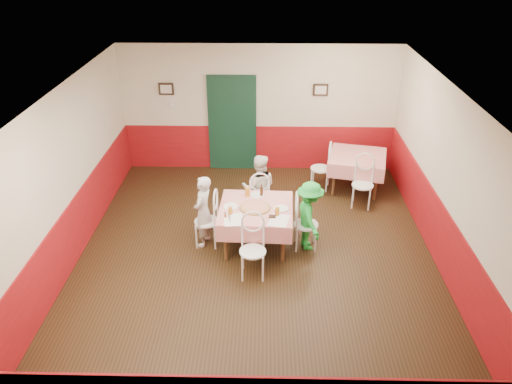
{
  "coord_description": "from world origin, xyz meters",
  "views": [
    {
      "loc": [
        0.15,
        -6.96,
        4.92
      ],
      "look_at": [
        -0.01,
        0.29,
        1.05
      ],
      "focal_mm": 35.0,
      "sensor_mm": 36.0,
      "label": 1
    }
  ],
  "objects_px": {
    "chair_second_b": "(363,185)",
    "glass_b": "(277,211)",
    "main_table": "(256,227)",
    "chair_near": "(253,252)",
    "chair_left": "(207,221)",
    "second_table": "(356,172)",
    "chair_second_a": "(321,169)",
    "diner_left": "(203,211)",
    "chair_far": "(259,199)",
    "glass_c": "(247,192)",
    "diner_right": "(309,216)",
    "wallet": "(272,216)",
    "glass_a": "(230,211)",
    "pizza": "(255,207)",
    "chair_right": "(306,225)",
    "diner_far": "(259,188)",
    "beer_bottle": "(261,191)"
  },
  "relations": [
    {
      "from": "main_table",
      "to": "chair_near",
      "type": "relative_size",
      "value": 1.36
    },
    {
      "from": "second_table",
      "to": "diner_left",
      "type": "xyz_separation_m",
      "value": [
        -2.95,
        -2.16,
        0.27
      ]
    },
    {
      "from": "pizza",
      "to": "chair_right",
      "type": "bearing_deg",
      "value": -0.42
    },
    {
      "from": "glass_b",
      "to": "second_table",
      "type": "bearing_deg",
      "value": 55.05
    },
    {
      "from": "chair_second_b",
      "to": "glass_b",
      "type": "relative_size",
      "value": 6.68
    },
    {
      "from": "diner_left",
      "to": "diner_right",
      "type": "relative_size",
      "value": 1.04
    },
    {
      "from": "chair_right",
      "to": "diner_far",
      "type": "bearing_deg",
      "value": 40.79
    },
    {
      "from": "main_table",
      "to": "glass_a",
      "type": "distance_m",
      "value": 0.65
    },
    {
      "from": "glass_a",
      "to": "wallet",
      "type": "bearing_deg",
      "value": -6.28
    },
    {
      "from": "chair_second_b",
      "to": "glass_b",
      "type": "height_order",
      "value": "chair_second_b"
    },
    {
      "from": "main_table",
      "to": "pizza",
      "type": "height_order",
      "value": "pizza"
    },
    {
      "from": "chair_near",
      "to": "chair_second_b",
      "type": "relative_size",
      "value": 1.0
    },
    {
      "from": "chair_second_b",
      "to": "second_table",
      "type": "bearing_deg",
      "value": 103.11
    },
    {
      "from": "chair_left",
      "to": "glass_a",
      "type": "height_order",
      "value": "chair_left"
    },
    {
      "from": "chair_left",
      "to": "beer_bottle",
      "type": "relative_size",
      "value": 4.58
    },
    {
      "from": "diner_right",
      "to": "wallet",
      "type": "bearing_deg",
      "value": 101.37
    },
    {
      "from": "chair_near",
      "to": "diner_far",
      "type": "xyz_separation_m",
      "value": [
        0.07,
        1.75,
        0.2
      ]
    },
    {
      "from": "pizza",
      "to": "diner_left",
      "type": "distance_m",
      "value": 0.9
    },
    {
      "from": "chair_left",
      "to": "chair_second_b",
      "type": "bearing_deg",
      "value": 119.54
    },
    {
      "from": "chair_far",
      "to": "pizza",
      "type": "distance_m",
      "value": 0.94
    },
    {
      "from": "chair_second_b",
      "to": "diner_right",
      "type": "bearing_deg",
      "value": -114.89
    },
    {
      "from": "diner_left",
      "to": "chair_far",
      "type": "bearing_deg",
      "value": 148.23
    },
    {
      "from": "second_table",
      "to": "main_table",
      "type": "bearing_deg",
      "value": -133.12
    },
    {
      "from": "chair_right",
      "to": "beer_bottle",
      "type": "bearing_deg",
      "value": 60.11
    },
    {
      "from": "diner_left",
      "to": "diner_right",
      "type": "xyz_separation_m",
      "value": [
        1.8,
        -0.07,
        -0.03
      ]
    },
    {
      "from": "wallet",
      "to": "diner_right",
      "type": "bearing_deg",
      "value": 25.98
    },
    {
      "from": "chair_far",
      "to": "diner_right",
      "type": "distance_m",
      "value": 1.25
    },
    {
      "from": "chair_second_b",
      "to": "diner_right",
      "type": "height_order",
      "value": "diner_right"
    },
    {
      "from": "glass_a",
      "to": "glass_c",
      "type": "bearing_deg",
      "value": 68.15
    },
    {
      "from": "chair_right",
      "to": "pizza",
      "type": "height_order",
      "value": "chair_right"
    },
    {
      "from": "chair_second_a",
      "to": "diner_left",
      "type": "distance_m",
      "value": 3.09
    },
    {
      "from": "main_table",
      "to": "chair_second_b",
      "type": "xyz_separation_m",
      "value": [
        2.06,
        1.44,
        0.08
      ]
    },
    {
      "from": "wallet",
      "to": "glass_b",
      "type": "bearing_deg",
      "value": 42.3
    },
    {
      "from": "pizza",
      "to": "glass_c",
      "type": "height_order",
      "value": "glass_c"
    },
    {
      "from": "glass_a",
      "to": "glass_b",
      "type": "distance_m",
      "value": 0.77
    },
    {
      "from": "glass_c",
      "to": "second_table",
      "type": "bearing_deg",
      "value": 38.96
    },
    {
      "from": "glass_a",
      "to": "chair_near",
      "type": "bearing_deg",
      "value": -58.02
    },
    {
      "from": "wallet",
      "to": "pizza",
      "type": "bearing_deg",
      "value": 137.15
    },
    {
      "from": "chair_far",
      "to": "glass_b",
      "type": "xyz_separation_m",
      "value": [
        0.32,
        -1.09,
        0.38
      ]
    },
    {
      "from": "chair_near",
      "to": "glass_c",
      "type": "height_order",
      "value": "glass_c"
    },
    {
      "from": "glass_a",
      "to": "diner_far",
      "type": "height_order",
      "value": "diner_far"
    },
    {
      "from": "glass_b",
      "to": "diner_right",
      "type": "xyz_separation_m",
      "value": [
        0.55,
        0.21,
        -0.21
      ]
    },
    {
      "from": "chair_left",
      "to": "diner_right",
      "type": "height_order",
      "value": "diner_right"
    },
    {
      "from": "diner_far",
      "to": "chair_left",
      "type": "bearing_deg",
      "value": 44.84
    },
    {
      "from": "chair_near",
      "to": "wallet",
      "type": "relative_size",
      "value": 8.18
    },
    {
      "from": "second_table",
      "to": "chair_left",
      "type": "relative_size",
      "value": 1.24
    },
    {
      "from": "second_table",
      "to": "glass_b",
      "type": "relative_size",
      "value": 8.31
    },
    {
      "from": "glass_b",
      "to": "glass_c",
      "type": "height_order",
      "value": "glass_c"
    },
    {
      "from": "chair_far",
      "to": "glass_a",
      "type": "height_order",
      "value": "chair_far"
    },
    {
      "from": "chair_left",
      "to": "diner_right",
      "type": "distance_m",
      "value": 1.76
    }
  ]
}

